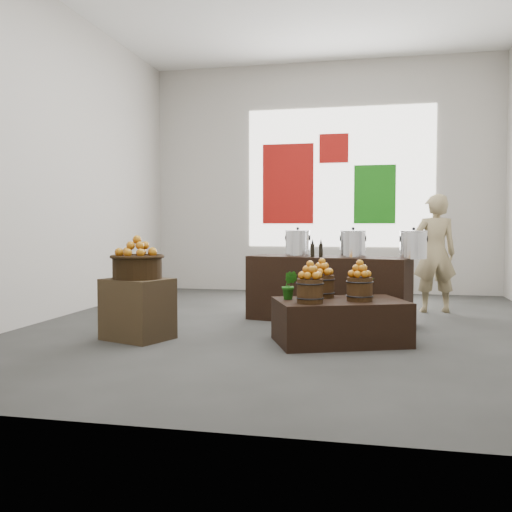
% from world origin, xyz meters
% --- Properties ---
extents(ground, '(7.00, 7.00, 0.00)m').
position_xyz_m(ground, '(0.00, 0.00, 0.00)').
color(ground, '#373734').
rests_on(ground, ground).
extents(back_wall, '(6.00, 0.04, 4.00)m').
position_xyz_m(back_wall, '(0.00, 3.50, 2.00)').
color(back_wall, '#B4AFA6').
rests_on(back_wall, ground).
extents(back_opening, '(3.20, 0.02, 2.40)m').
position_xyz_m(back_opening, '(0.30, 3.48, 2.00)').
color(back_opening, white).
rests_on(back_opening, back_wall).
extents(deco_red_left, '(0.90, 0.04, 1.40)m').
position_xyz_m(deco_red_left, '(-0.60, 3.47, 1.90)').
color(deco_red_left, '#A2100C').
rests_on(deco_red_left, back_wall).
extents(deco_green_right, '(0.70, 0.04, 1.00)m').
position_xyz_m(deco_green_right, '(0.90, 3.47, 1.70)').
color(deco_green_right, '#166F11').
rests_on(deco_green_right, back_wall).
extents(deco_red_upper, '(0.50, 0.04, 0.50)m').
position_xyz_m(deco_red_upper, '(0.20, 3.47, 2.50)').
color(deco_red_upper, '#A2100C').
rests_on(deco_red_upper, back_wall).
extents(crate, '(0.76, 0.69, 0.62)m').
position_xyz_m(crate, '(-1.43, -1.12, 0.31)').
color(crate, '#503E25').
rests_on(crate, ground).
extents(wicker_basket, '(0.50, 0.50, 0.23)m').
position_xyz_m(wicker_basket, '(-1.43, -1.12, 0.73)').
color(wicker_basket, black).
rests_on(wicker_basket, crate).
extents(apples_in_basket, '(0.39, 0.39, 0.21)m').
position_xyz_m(apples_in_basket, '(-1.43, -1.12, 0.95)').
color(apples_in_basket, '#942004').
rests_on(apples_in_basket, wicker_basket).
extents(display_table, '(1.43, 1.16, 0.43)m').
position_xyz_m(display_table, '(0.61, -0.89, 0.21)').
color(display_table, black).
rests_on(display_table, ground).
extents(apple_bucket_front_left, '(0.25, 0.25, 0.23)m').
position_xyz_m(apple_bucket_front_left, '(0.34, -1.18, 0.54)').
color(apple_bucket_front_left, '#3D2510').
rests_on(apple_bucket_front_left, display_table).
extents(apples_in_bucket_front_left, '(0.19, 0.19, 0.17)m').
position_xyz_m(apples_in_bucket_front_left, '(0.34, -1.18, 0.74)').
color(apples_in_bucket_front_left, '#942004').
rests_on(apples_in_bucket_front_left, apple_bucket_front_left).
extents(apple_bucket_front_right, '(0.25, 0.25, 0.23)m').
position_xyz_m(apple_bucket_front_right, '(0.79, -0.92, 0.54)').
color(apple_bucket_front_right, '#3D2510').
rests_on(apple_bucket_front_right, display_table).
extents(apples_in_bucket_front_right, '(0.19, 0.19, 0.17)m').
position_xyz_m(apples_in_bucket_front_right, '(0.79, -0.92, 0.74)').
color(apples_in_bucket_front_right, '#942004').
rests_on(apples_in_bucket_front_right, apple_bucket_front_right).
extents(apple_bucket_rear, '(0.25, 0.25, 0.23)m').
position_xyz_m(apple_bucket_rear, '(0.41, -0.72, 0.54)').
color(apple_bucket_rear, '#3D2510').
rests_on(apple_bucket_rear, display_table).
extents(apples_in_bucket_rear, '(0.19, 0.19, 0.17)m').
position_xyz_m(apples_in_bucket_rear, '(0.41, -0.72, 0.74)').
color(apples_in_bucket_rear, '#942004').
rests_on(apples_in_bucket_rear, apple_bucket_rear).
extents(herb_garnish_right, '(0.27, 0.26, 0.24)m').
position_xyz_m(herb_garnish_right, '(0.84, -0.56, 0.55)').
color(herb_garnish_right, '#1B5F14').
rests_on(herb_garnish_right, display_table).
extents(herb_garnish_left, '(0.18, 0.15, 0.29)m').
position_xyz_m(herb_garnish_left, '(0.11, -0.96, 0.57)').
color(herb_garnish_left, '#1B5F14').
rests_on(herb_garnish_left, display_table).
extents(counter, '(2.02, 1.04, 0.79)m').
position_xyz_m(counter, '(0.38, 0.39, 0.39)').
color(counter, black).
rests_on(counter, ground).
extents(stock_pot_left, '(0.30, 0.30, 0.30)m').
position_xyz_m(stock_pot_left, '(-0.01, 0.48, 0.94)').
color(stock_pot_left, silver).
rests_on(stock_pot_left, counter).
extents(stock_pot_center, '(0.30, 0.30, 0.30)m').
position_xyz_m(stock_pot_center, '(0.67, 0.32, 0.94)').
color(stock_pot_center, silver).
rests_on(stock_pot_center, counter).
extents(stock_pot_right, '(0.30, 0.30, 0.30)m').
position_xyz_m(stock_pot_right, '(1.36, 0.16, 0.94)').
color(stock_pot_right, silver).
rests_on(stock_pot_right, counter).
extents(oil_cruets, '(0.15, 0.08, 0.22)m').
position_xyz_m(oil_cruets, '(0.33, 0.20, 0.90)').
color(oil_cruets, black).
rests_on(oil_cruets, counter).
extents(shopper, '(0.64, 0.48, 1.58)m').
position_xyz_m(shopper, '(1.71, 1.42, 0.79)').
color(shopper, '#95835B').
rests_on(shopper, ground).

